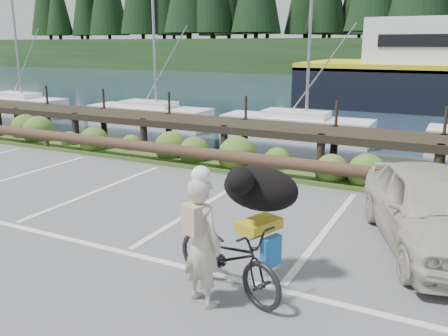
# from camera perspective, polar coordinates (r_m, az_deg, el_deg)

# --- Properties ---
(ground) EXTENTS (72.00, 72.00, 0.00)m
(ground) POSITION_cam_1_polar(r_m,az_deg,el_deg) (8.06, -10.09, -8.95)
(ground) COLOR #565658
(harbor_backdrop) EXTENTS (170.00, 160.00, 30.00)m
(harbor_backdrop) POSITION_cam_1_polar(r_m,az_deg,el_deg) (84.48, 24.54, 11.26)
(harbor_backdrop) COLOR #1B2C41
(harbor_backdrop) RESTS_ON ground
(vegetation_strip) EXTENTS (34.00, 1.60, 0.10)m
(vegetation_strip) POSITION_cam_1_polar(r_m,az_deg,el_deg) (12.44, 4.61, -0.02)
(vegetation_strip) COLOR #3D5B21
(vegetation_strip) RESTS_ON ground
(log_rail) EXTENTS (32.00, 0.30, 0.60)m
(log_rail) POSITION_cam_1_polar(r_m,az_deg,el_deg) (11.83, 3.31, -1.02)
(log_rail) COLOR #443021
(log_rail) RESTS_ON ground
(bicycle) EXTENTS (2.00, 1.27, 0.99)m
(bicycle) POSITION_cam_1_polar(r_m,az_deg,el_deg) (6.34, 0.45, -10.58)
(bicycle) COLOR black
(bicycle) RESTS_ON ground
(cyclist) EXTENTS (0.71, 0.58, 1.66)m
(cyclist) POSITION_cam_1_polar(r_m,az_deg,el_deg) (5.93, -2.68, -8.86)
(cyclist) COLOR #BBB49F
(cyclist) RESTS_ON ground
(dog) EXTENTS (0.87, 1.19, 0.62)m
(dog) POSITION_cam_1_polar(r_m,az_deg,el_deg) (6.45, 4.39, -2.48)
(dog) COLOR black
(dog) RESTS_ON bicycle
(parked_car) EXTENTS (2.89, 4.21, 1.33)m
(parked_car) POSITION_cam_1_polar(r_m,az_deg,el_deg) (8.26, 23.70, -4.48)
(parked_car) COLOR #B8B3A2
(parked_car) RESTS_ON ground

